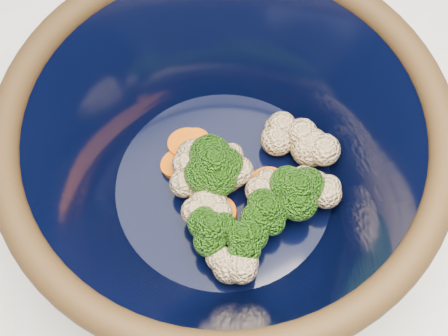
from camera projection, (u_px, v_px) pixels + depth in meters
name	position (u px, v px, depth m)	size (l,w,h in m)	color
mixing_bowl	(224.00, 160.00, 0.47)	(0.32, 0.32, 0.14)	black
vegetable_pile	(244.00, 187.00, 0.49)	(0.14, 0.14, 0.05)	#608442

